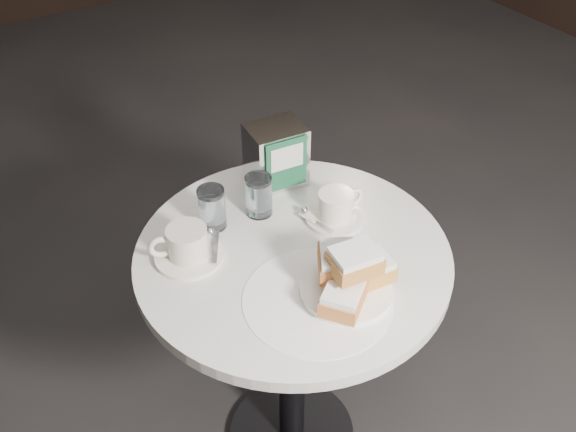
{
  "coord_description": "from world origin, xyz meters",
  "views": [
    {
      "loc": [
        -0.56,
        -0.87,
        1.71
      ],
      "look_at": [
        0.0,
        0.02,
        0.83
      ],
      "focal_mm": 40.0,
      "sensor_mm": 36.0,
      "label": 1
    }
  ],
  "objects_px": {
    "water_glass_right": "(259,196)",
    "napkin_dispenser": "(276,155)",
    "coffee_cup_right": "(336,208)",
    "water_glass_left": "(212,209)",
    "coffee_cup_left": "(187,246)",
    "beignet_plate": "(350,277)",
    "cafe_table": "(292,311)"
  },
  "relations": [
    {
      "from": "water_glass_left",
      "to": "water_glass_right",
      "type": "distance_m",
      "value": 0.11
    },
    {
      "from": "coffee_cup_right",
      "to": "water_glass_right",
      "type": "relative_size",
      "value": 1.48
    },
    {
      "from": "coffee_cup_right",
      "to": "water_glass_left",
      "type": "bearing_deg",
      "value": 152.03
    },
    {
      "from": "cafe_table",
      "to": "water_glass_left",
      "type": "relative_size",
      "value": 7.35
    },
    {
      "from": "water_glass_left",
      "to": "napkin_dispenser",
      "type": "height_order",
      "value": "napkin_dispenser"
    },
    {
      "from": "coffee_cup_right",
      "to": "coffee_cup_left",
      "type": "bearing_deg",
      "value": 169.17
    },
    {
      "from": "beignet_plate",
      "to": "water_glass_right",
      "type": "height_order",
      "value": "beignet_plate"
    },
    {
      "from": "cafe_table",
      "to": "coffee_cup_right",
      "type": "height_order",
      "value": "coffee_cup_right"
    },
    {
      "from": "coffee_cup_left",
      "to": "beignet_plate",
      "type": "bearing_deg",
      "value": -33.94
    },
    {
      "from": "coffee_cup_left",
      "to": "napkin_dispenser",
      "type": "relative_size",
      "value": 1.2
    },
    {
      "from": "coffee_cup_left",
      "to": "water_glass_right",
      "type": "distance_m",
      "value": 0.22
    },
    {
      "from": "water_glass_right",
      "to": "napkin_dispenser",
      "type": "distance_m",
      "value": 0.13
    },
    {
      "from": "cafe_table",
      "to": "water_glass_right",
      "type": "relative_size",
      "value": 7.35
    },
    {
      "from": "water_glass_right",
      "to": "napkin_dispenser",
      "type": "height_order",
      "value": "napkin_dispenser"
    },
    {
      "from": "cafe_table",
      "to": "water_glass_left",
      "type": "bearing_deg",
      "value": 122.42
    },
    {
      "from": "napkin_dispenser",
      "to": "coffee_cup_right",
      "type": "bearing_deg",
      "value": -73.39
    },
    {
      "from": "water_glass_left",
      "to": "napkin_dispenser",
      "type": "distance_m",
      "value": 0.23
    },
    {
      "from": "beignet_plate",
      "to": "water_glass_left",
      "type": "relative_size",
      "value": 2.41
    },
    {
      "from": "coffee_cup_left",
      "to": "coffee_cup_right",
      "type": "xyz_separation_m",
      "value": [
        0.35,
        -0.06,
        -0.0
      ]
    },
    {
      "from": "beignet_plate",
      "to": "coffee_cup_right",
      "type": "xyz_separation_m",
      "value": [
        0.12,
        0.21,
        -0.01
      ]
    },
    {
      "from": "cafe_table",
      "to": "water_glass_right",
      "type": "height_order",
      "value": "water_glass_right"
    },
    {
      "from": "beignet_plate",
      "to": "water_glass_right",
      "type": "distance_m",
      "value": 0.32
    },
    {
      "from": "coffee_cup_right",
      "to": "napkin_dispenser",
      "type": "height_order",
      "value": "napkin_dispenser"
    },
    {
      "from": "beignet_plate",
      "to": "water_glass_right",
      "type": "relative_size",
      "value": 2.41
    },
    {
      "from": "water_glass_right",
      "to": "coffee_cup_right",
      "type": "bearing_deg",
      "value": -39.45
    },
    {
      "from": "water_glass_right",
      "to": "beignet_plate",
      "type": "bearing_deg",
      "value": -85.88
    },
    {
      "from": "cafe_table",
      "to": "coffee_cup_right",
      "type": "xyz_separation_m",
      "value": [
        0.14,
        0.04,
        0.23
      ]
    },
    {
      "from": "coffee_cup_right",
      "to": "water_glass_left",
      "type": "height_order",
      "value": "water_glass_left"
    },
    {
      "from": "napkin_dispenser",
      "to": "water_glass_right",
      "type": "bearing_deg",
      "value": -134.06
    },
    {
      "from": "water_glass_left",
      "to": "water_glass_right",
      "type": "relative_size",
      "value": 1.0
    },
    {
      "from": "beignet_plate",
      "to": "coffee_cup_left",
      "type": "bearing_deg",
      "value": 130.52
    },
    {
      "from": "beignet_plate",
      "to": "water_glass_left",
      "type": "bearing_deg",
      "value": 111.93
    }
  ]
}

